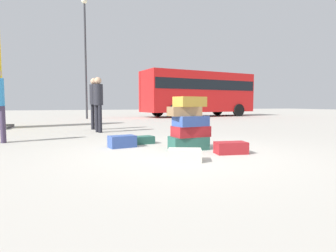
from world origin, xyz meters
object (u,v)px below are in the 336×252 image
at_px(person_tourist_with_camera, 98,100).
at_px(parked_bus, 199,91).
at_px(suitcase_cream_left_side, 185,155).
at_px(person_bearded_onlooker, 94,99).
at_px(suitcase_navy_upright_blue, 122,141).
at_px(suitcase_tower, 189,126).
at_px(suitcase_teal_right_side, 142,140).
at_px(lamp_post, 85,43).
at_px(suitcase_maroon_foreground_far, 231,148).

relative_size(person_tourist_with_camera, parked_bus, 0.20).
height_order(suitcase_cream_left_side, person_tourist_with_camera, person_tourist_with_camera).
bearing_deg(person_tourist_with_camera, person_bearded_onlooker, 164.22).
distance_m(suitcase_navy_upright_blue, person_tourist_with_camera, 3.45).
xyz_separation_m(person_tourist_with_camera, parked_bus, (8.13, 9.38, 0.78)).
height_order(suitcase_tower, suitcase_cream_left_side, suitcase_tower).
distance_m(suitcase_teal_right_side, suitcase_navy_upright_blue, 0.64).
bearing_deg(lamp_post, parked_bus, 4.79).
bearing_deg(suitcase_maroon_foreground_far, lamp_post, 106.19).
height_order(suitcase_teal_right_side, parked_bus, parked_bus).
bearing_deg(suitcase_tower, suitcase_navy_upright_blue, 148.41).
distance_m(person_tourist_with_camera, lamp_post, 9.41).
bearing_deg(suitcase_tower, parked_bus, 63.14).
distance_m(suitcase_cream_left_side, lamp_post, 14.52).
xyz_separation_m(suitcase_tower, parked_bus, (6.81, 13.44, 1.36)).
distance_m(suitcase_tower, person_bearded_onlooker, 5.30).
xyz_separation_m(suitcase_teal_right_side, person_bearded_onlooker, (-0.68, 3.98, 1.00)).
xyz_separation_m(suitcase_maroon_foreground_far, suitcase_navy_upright_blue, (-1.73, 1.43, 0.02)).
bearing_deg(suitcase_tower, suitcase_maroon_foreground_far, -52.66).
relative_size(person_bearded_onlooker, lamp_post, 0.25).
relative_size(suitcase_tower, parked_bus, 0.12).
height_order(suitcase_teal_right_side, suitcase_navy_upright_blue, suitcase_navy_upright_blue).
bearing_deg(person_bearded_onlooker, suitcase_maroon_foreground_far, -10.58).
xyz_separation_m(suitcase_tower, person_tourist_with_camera, (-1.32, 4.06, 0.57)).
distance_m(suitcase_maroon_foreground_far, person_bearded_onlooker, 6.16).
distance_m(suitcase_maroon_foreground_far, suitcase_navy_upright_blue, 2.24).
distance_m(suitcase_teal_right_side, person_tourist_with_camera, 3.18).
distance_m(suitcase_maroon_foreground_far, parked_bus, 15.56).
relative_size(suitcase_tower, person_bearded_onlooker, 0.58).
height_order(person_tourist_with_camera, lamp_post, lamp_post).
bearing_deg(suitcase_navy_upright_blue, person_tourist_with_camera, 82.26).
height_order(suitcase_teal_right_side, suitcase_maroon_foreground_far, suitcase_maroon_foreground_far).
distance_m(suitcase_navy_upright_blue, lamp_post, 12.84).
height_order(suitcase_cream_left_side, suitcase_navy_upright_blue, suitcase_navy_upright_blue).
height_order(suitcase_tower, suitcase_maroon_foreground_far, suitcase_tower).
bearing_deg(suitcase_tower, suitcase_cream_left_side, -117.48).
relative_size(suitcase_cream_left_side, person_bearded_onlooker, 0.29).
bearing_deg(suitcase_teal_right_side, suitcase_navy_upright_blue, -153.45).
distance_m(person_bearded_onlooker, parked_bus, 11.70).
height_order(suitcase_cream_left_side, parked_bus, parked_bus).
height_order(suitcase_teal_right_side, lamp_post, lamp_post).
distance_m(parked_bus, lamp_post, 8.41).
bearing_deg(parked_bus, suitcase_teal_right_side, -129.19).
xyz_separation_m(suitcase_navy_upright_blue, lamp_post, (0.09, 12.04, 4.48)).
bearing_deg(person_bearded_onlooker, parked_bus, 107.00).
relative_size(suitcase_cream_left_side, suitcase_navy_upright_blue, 0.97).
relative_size(person_bearded_onlooker, person_tourist_with_camera, 1.03).
relative_size(suitcase_teal_right_side, suitcase_cream_left_side, 1.00).
height_order(suitcase_maroon_foreground_far, suitcase_cream_left_side, suitcase_maroon_foreground_far).
bearing_deg(person_bearded_onlooker, suitcase_teal_right_side, -19.01).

